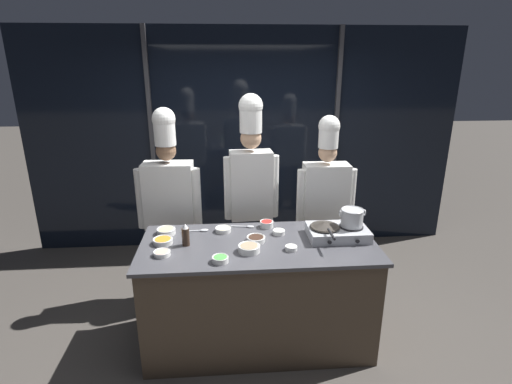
{
  "coord_description": "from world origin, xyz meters",
  "views": [
    {
      "loc": [
        -0.25,
        -2.89,
        2.34
      ],
      "look_at": [
        0.0,
        0.25,
        1.28
      ],
      "focal_mm": 28.0,
      "sensor_mm": 36.0,
      "label": 1
    }
  ],
  "objects_px": {
    "serving_spoon_slotted": "(247,226)",
    "chef_sous": "(251,181)",
    "portable_stove": "(338,232)",
    "prep_bowl_shrimp": "(162,253)",
    "prep_bowl_noodles": "(223,229)",
    "chef_head": "(169,196)",
    "prep_bowl_bean_sprouts": "(279,232)",
    "prep_bowl_mushrooms": "(249,248)",
    "prep_bowl_carrots": "(163,241)",
    "frying_pan": "(325,225)",
    "prep_bowl_ginger": "(166,231)",
    "prep_bowl_soy_glaze": "(256,239)",
    "squeeze_bottle_soy": "(186,235)",
    "prep_bowl_rice": "(291,248)",
    "serving_spoon_solid": "(200,230)",
    "prep_bowl_scallions": "(220,259)",
    "stock_pot": "(352,217)",
    "chef_line": "(325,195)",
    "prep_bowl_bell_pepper": "(267,224)"
  },
  "relations": [
    {
      "from": "serving_spoon_slotted",
      "to": "chef_sous",
      "type": "xyz_separation_m",
      "value": [
        0.07,
        0.46,
        0.28
      ]
    },
    {
      "from": "portable_stove",
      "to": "prep_bowl_shrimp",
      "type": "distance_m",
      "value": 1.42
    },
    {
      "from": "prep_bowl_noodles",
      "to": "chef_head",
      "type": "xyz_separation_m",
      "value": [
        -0.51,
        0.51,
        0.14
      ]
    },
    {
      "from": "prep_bowl_bean_sprouts",
      "to": "prep_bowl_mushrooms",
      "type": "distance_m",
      "value": 0.4
    },
    {
      "from": "prep_bowl_mushrooms",
      "to": "prep_bowl_shrimp",
      "type": "bearing_deg",
      "value": -179.16
    },
    {
      "from": "serving_spoon_slotted",
      "to": "chef_sous",
      "type": "distance_m",
      "value": 0.55
    },
    {
      "from": "prep_bowl_carrots",
      "to": "chef_head",
      "type": "height_order",
      "value": "chef_head"
    },
    {
      "from": "frying_pan",
      "to": "prep_bowl_shrimp",
      "type": "distance_m",
      "value": 1.31
    },
    {
      "from": "prep_bowl_ginger",
      "to": "prep_bowl_soy_glaze",
      "type": "relative_size",
      "value": 1.04
    },
    {
      "from": "squeeze_bottle_soy",
      "to": "serving_spoon_slotted",
      "type": "height_order",
      "value": "squeeze_bottle_soy"
    },
    {
      "from": "prep_bowl_shrimp",
      "to": "chef_sous",
      "type": "xyz_separation_m",
      "value": [
        0.74,
        0.94,
        0.26
      ]
    },
    {
      "from": "squeeze_bottle_soy",
      "to": "prep_bowl_rice",
      "type": "height_order",
      "value": "squeeze_bottle_soy"
    },
    {
      "from": "serving_spoon_solid",
      "to": "chef_sous",
      "type": "xyz_separation_m",
      "value": [
        0.47,
        0.52,
        0.28
      ]
    },
    {
      "from": "prep_bowl_shrimp",
      "to": "serving_spoon_slotted",
      "type": "bearing_deg",
      "value": 35.68
    },
    {
      "from": "prep_bowl_shrimp",
      "to": "prep_bowl_rice",
      "type": "bearing_deg",
      "value": 0.62
    },
    {
      "from": "frying_pan",
      "to": "prep_bowl_carrots",
      "type": "bearing_deg",
      "value": -179.85
    },
    {
      "from": "prep_bowl_scallions",
      "to": "chef_sous",
      "type": "height_order",
      "value": "chef_sous"
    },
    {
      "from": "chef_sous",
      "to": "prep_bowl_mushrooms",
      "type": "bearing_deg",
      "value": 81.46
    },
    {
      "from": "prep_bowl_mushrooms",
      "to": "chef_head",
      "type": "xyz_separation_m",
      "value": [
        -0.71,
        0.9,
        0.13
      ]
    },
    {
      "from": "prep_bowl_rice",
      "to": "serving_spoon_slotted",
      "type": "xyz_separation_m",
      "value": [
        -0.32,
        0.47,
        -0.01
      ]
    },
    {
      "from": "stock_pot",
      "to": "prep_bowl_mushrooms",
      "type": "bearing_deg",
      "value": -166.63
    },
    {
      "from": "portable_stove",
      "to": "prep_bowl_ginger",
      "type": "distance_m",
      "value": 1.44
    },
    {
      "from": "stock_pot",
      "to": "chef_line",
      "type": "relative_size",
      "value": 0.12
    },
    {
      "from": "prep_bowl_bean_sprouts",
      "to": "stock_pot",
      "type": "bearing_deg",
      "value": -9.27
    },
    {
      "from": "prep_bowl_scallions",
      "to": "serving_spoon_solid",
      "type": "relative_size",
      "value": 0.52
    },
    {
      "from": "chef_head",
      "to": "stock_pot",
      "type": "bearing_deg",
      "value": 158.33
    },
    {
      "from": "prep_bowl_mushrooms",
      "to": "serving_spoon_solid",
      "type": "distance_m",
      "value": 0.57
    },
    {
      "from": "prep_bowl_carrots",
      "to": "chef_head",
      "type": "bearing_deg",
      "value": 92.36
    },
    {
      "from": "squeeze_bottle_soy",
      "to": "prep_bowl_scallions",
      "type": "height_order",
      "value": "squeeze_bottle_soy"
    },
    {
      "from": "chef_sous",
      "to": "prep_bowl_soy_glaze",
      "type": "bearing_deg",
      "value": 85.41
    },
    {
      "from": "stock_pot",
      "to": "prep_bowl_ginger",
      "type": "xyz_separation_m",
      "value": [
        -1.54,
        0.18,
        -0.15
      ]
    },
    {
      "from": "stock_pot",
      "to": "prep_bowl_noodles",
      "type": "height_order",
      "value": "stock_pot"
    },
    {
      "from": "portable_stove",
      "to": "prep_bowl_bell_pepper",
      "type": "xyz_separation_m",
      "value": [
        -0.56,
        0.25,
        -0.01
      ]
    },
    {
      "from": "stock_pot",
      "to": "serving_spoon_slotted",
      "type": "distance_m",
      "value": 0.91
    },
    {
      "from": "prep_bowl_soy_glaze",
      "to": "serving_spoon_slotted",
      "type": "bearing_deg",
      "value": 101.81
    },
    {
      "from": "prep_bowl_bell_pepper",
      "to": "prep_bowl_soy_glaze",
      "type": "distance_m",
      "value": 0.3
    },
    {
      "from": "prep_bowl_ginger",
      "to": "serving_spoon_slotted",
      "type": "height_order",
      "value": "prep_bowl_ginger"
    },
    {
      "from": "portable_stove",
      "to": "chef_sous",
      "type": "bearing_deg",
      "value": 132.57
    },
    {
      "from": "prep_bowl_shrimp",
      "to": "prep_bowl_bean_sprouts",
      "type": "xyz_separation_m",
      "value": [
        0.93,
        0.31,
        0.0
      ]
    },
    {
      "from": "stock_pot",
      "to": "prep_bowl_scallions",
      "type": "bearing_deg",
      "value": -161.99
    },
    {
      "from": "prep_bowl_noodles",
      "to": "serving_spoon_slotted",
      "type": "relative_size",
      "value": 0.65
    },
    {
      "from": "prep_bowl_shrimp",
      "to": "chef_line",
      "type": "height_order",
      "value": "chef_line"
    },
    {
      "from": "prep_bowl_bell_pepper",
      "to": "serving_spoon_slotted",
      "type": "xyz_separation_m",
      "value": [
        -0.18,
        0.01,
        -0.03
      ]
    },
    {
      "from": "serving_spoon_solid",
      "to": "chef_line",
      "type": "bearing_deg",
      "value": 23.04
    },
    {
      "from": "prep_bowl_mushrooms",
      "to": "chef_sous",
      "type": "height_order",
      "value": "chef_sous"
    },
    {
      "from": "prep_bowl_carrots",
      "to": "serving_spoon_slotted",
      "type": "bearing_deg",
      "value": 21.61
    },
    {
      "from": "serving_spoon_slotted",
      "to": "squeeze_bottle_soy",
      "type": "bearing_deg",
      "value": -147.66
    },
    {
      "from": "prep_bowl_noodles",
      "to": "prep_bowl_carrots",
      "type": "distance_m",
      "value": 0.52
    },
    {
      "from": "frying_pan",
      "to": "serving_spoon_slotted",
      "type": "xyz_separation_m",
      "value": [
        -0.63,
        0.27,
        -0.11
      ]
    },
    {
      "from": "frying_pan",
      "to": "chef_sous",
      "type": "xyz_separation_m",
      "value": [
        -0.56,
        0.73,
        0.17
      ]
    }
  ]
}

